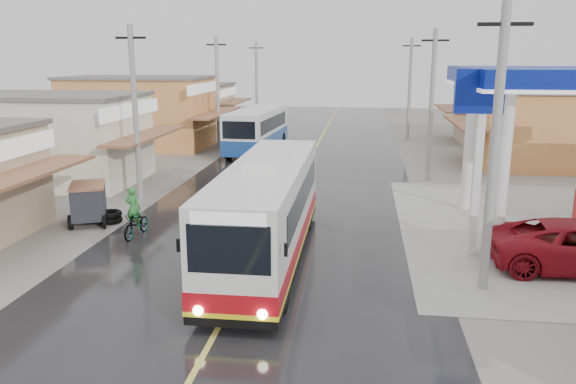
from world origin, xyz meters
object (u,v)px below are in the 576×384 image
at_px(second_bus, 257,129).
at_px(coach_bus, 268,210).
at_px(cyclist, 136,220).
at_px(tyre_stack, 111,217).
at_px(tricycle_near, 88,201).

bearing_deg(second_bus, coach_bus, -74.52).
xyz_separation_m(coach_bus, second_bus, (-4.31, 21.03, -0.04)).
bearing_deg(cyclist, tyre_stack, 142.26).
relative_size(second_bus, tyre_stack, 9.83).
relative_size(coach_bus, tricycle_near, 4.73).
bearing_deg(tyre_stack, cyclist, -42.79).
bearing_deg(coach_bus, second_bus, 101.28).
bearing_deg(tricycle_near, cyclist, -51.87).
bearing_deg(tricycle_near, tyre_stack, -4.92).
bearing_deg(tricycle_near, second_bus, 55.53).
height_order(cyclist, tyre_stack, cyclist).
bearing_deg(second_bus, cyclist, -89.00).
bearing_deg(cyclist, tricycle_near, 156.54).
bearing_deg(second_bus, tricycle_near, -97.21).
bearing_deg(second_bus, tyre_stack, -94.94).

